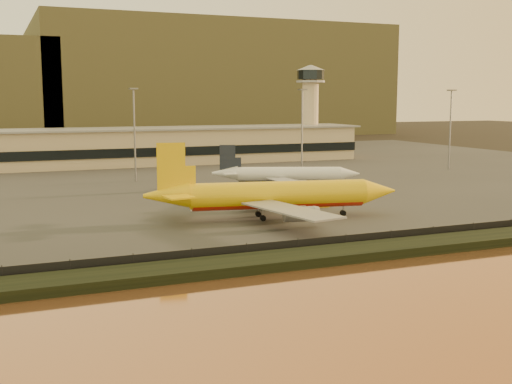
# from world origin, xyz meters

# --- Properties ---
(ground) EXTENTS (900.00, 900.00, 0.00)m
(ground) POSITION_xyz_m (0.00, 0.00, 0.00)
(ground) COLOR black
(ground) RESTS_ON ground
(embankment) EXTENTS (320.00, 7.00, 1.40)m
(embankment) POSITION_xyz_m (0.00, -17.00, 0.70)
(embankment) COLOR black
(embankment) RESTS_ON ground
(tarmac) EXTENTS (320.00, 220.00, 0.20)m
(tarmac) POSITION_xyz_m (0.00, 95.00, 0.10)
(tarmac) COLOR #2D2D2D
(tarmac) RESTS_ON ground
(perimeter_fence) EXTENTS (300.00, 0.05, 2.20)m
(perimeter_fence) POSITION_xyz_m (0.00, -13.00, 1.30)
(perimeter_fence) COLOR black
(perimeter_fence) RESTS_ON tarmac
(terminal_building) EXTENTS (202.00, 25.00, 12.60)m
(terminal_building) POSITION_xyz_m (-14.52, 125.55, 6.25)
(terminal_building) COLOR tan
(terminal_building) RESTS_ON tarmac
(control_tower) EXTENTS (11.20, 11.20, 35.50)m
(control_tower) POSITION_xyz_m (70.00, 131.00, 21.66)
(control_tower) COLOR tan
(control_tower) RESTS_ON tarmac
(apron_light_masts) EXTENTS (152.20, 12.20, 25.40)m
(apron_light_masts) POSITION_xyz_m (15.00, 75.00, 15.70)
(apron_light_masts) COLOR slate
(apron_light_masts) RESTS_ON tarmac
(distant_hills) EXTENTS (470.00, 160.00, 70.00)m
(distant_hills) POSITION_xyz_m (-20.74, 340.00, 31.39)
(distant_hills) COLOR brown
(distant_hills) RESTS_ON ground
(dhl_cargo_jet) EXTENTS (48.65, 46.96, 14.59)m
(dhl_cargo_jet) POSITION_xyz_m (2.47, 14.47, 4.56)
(dhl_cargo_jet) COLOR #EAB70C
(dhl_cargo_jet) RESTS_ON tarmac
(white_narrowbody_jet) EXTENTS (36.59, 34.59, 10.91)m
(white_narrowbody_jet) POSITION_xyz_m (22.83, 52.49, 3.46)
(white_narrowbody_jet) COLOR silver
(white_narrowbody_jet) RESTS_ON tarmac
(gse_vehicle_yellow) EXTENTS (4.57, 2.50, 1.96)m
(gse_vehicle_yellow) POSITION_xyz_m (16.19, 22.53, 1.18)
(gse_vehicle_yellow) COLOR #EAB70C
(gse_vehicle_yellow) RESTS_ON tarmac
(gse_vehicle_white) EXTENTS (4.96, 3.09, 2.07)m
(gse_vehicle_white) POSITION_xyz_m (-7.47, 28.35, 1.23)
(gse_vehicle_white) COLOR silver
(gse_vehicle_white) RESTS_ON tarmac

